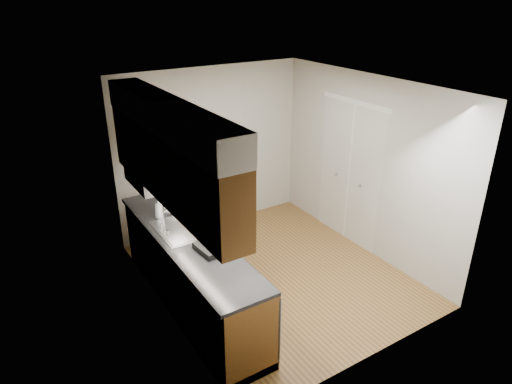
# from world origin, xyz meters

# --- Properties ---
(floor) EXTENTS (3.50, 3.50, 0.00)m
(floor) POSITION_xyz_m (0.00, 0.00, 0.00)
(floor) COLOR olive
(floor) RESTS_ON ground
(ceiling) EXTENTS (3.50, 3.50, 0.00)m
(ceiling) POSITION_xyz_m (0.00, 0.00, 2.50)
(ceiling) COLOR white
(ceiling) RESTS_ON wall_left
(wall_left) EXTENTS (0.02, 3.50, 2.50)m
(wall_left) POSITION_xyz_m (-1.50, 0.00, 1.25)
(wall_left) COLOR #B5B2AA
(wall_left) RESTS_ON floor
(wall_right) EXTENTS (0.02, 3.50, 2.50)m
(wall_right) POSITION_xyz_m (1.50, 0.00, 1.25)
(wall_right) COLOR #B5B2AA
(wall_right) RESTS_ON floor
(wall_back) EXTENTS (3.00, 0.02, 2.50)m
(wall_back) POSITION_xyz_m (0.00, 1.75, 1.25)
(wall_back) COLOR #B5B2AA
(wall_back) RESTS_ON floor
(counter) EXTENTS (0.64, 2.80, 1.30)m
(counter) POSITION_xyz_m (-1.20, -0.00, 0.49)
(counter) COLOR brown
(counter) RESTS_ON floor
(upper_cabinets) EXTENTS (0.47, 2.80, 1.21)m
(upper_cabinets) POSITION_xyz_m (-1.33, 0.05, 1.95)
(upper_cabinets) COLOR brown
(upper_cabinets) RESTS_ON wall_left
(closet_door) EXTENTS (0.02, 1.22, 2.05)m
(closet_door) POSITION_xyz_m (1.49, 0.30, 1.02)
(closet_door) COLOR silver
(closet_door) RESTS_ON wall_right
(floor_mat) EXTENTS (0.75, 0.92, 0.02)m
(floor_mat) POSITION_xyz_m (-0.57, 0.12, 0.01)
(floor_mat) COLOR slate
(floor_mat) RESTS_ON floor
(person) EXTENTS (0.51, 0.75, 2.07)m
(person) POSITION_xyz_m (-0.57, 0.12, 1.05)
(person) COLOR #A5C4C9
(person) RESTS_ON floor_mat
(soap_bottle_a) EXTENTS (0.13, 0.13, 0.26)m
(soap_bottle_a) POSITION_xyz_m (-1.30, 0.62, 1.07)
(soap_bottle_a) COLOR silver
(soap_bottle_a) RESTS_ON counter
(soap_bottle_b) EXTENTS (0.13, 0.13, 0.20)m
(soap_bottle_b) POSITION_xyz_m (-1.15, 0.71, 1.04)
(soap_bottle_b) COLOR silver
(soap_bottle_b) RESTS_ON counter
(soap_bottle_c) EXTENTS (0.17, 0.17, 0.16)m
(soap_bottle_c) POSITION_xyz_m (-1.09, 0.85, 1.02)
(soap_bottle_c) COLOR silver
(soap_bottle_c) RESTS_ON counter
(soda_can) EXTENTS (0.07, 0.07, 0.13)m
(soda_can) POSITION_xyz_m (-1.09, 0.67, 1.00)
(soda_can) COLOR #B32D1E
(soda_can) RESTS_ON counter
(steel_can) EXTENTS (0.07, 0.07, 0.12)m
(steel_can) POSITION_xyz_m (-1.12, 0.59, 1.00)
(steel_can) COLOR #A5A5AA
(steel_can) RESTS_ON counter
(dish_rack) EXTENTS (0.44, 0.38, 0.06)m
(dish_rack) POSITION_xyz_m (-1.04, -0.40, 0.97)
(dish_rack) COLOR black
(dish_rack) RESTS_ON counter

